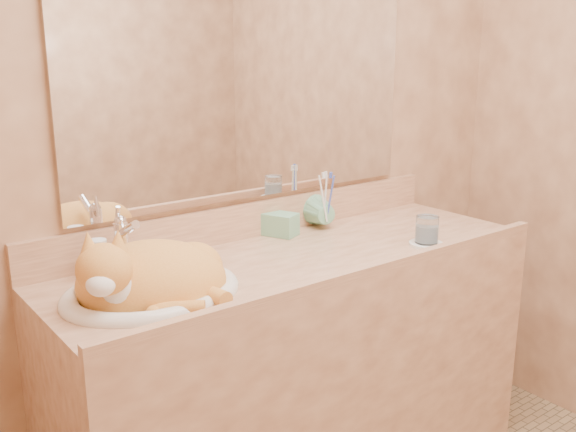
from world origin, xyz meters
TOP-DOWN VIEW (x-y plane):
  - wall_back at (0.00, 1.00)m, footprint 2.40×0.02m
  - vanity_counter at (0.00, 0.72)m, footprint 1.60×0.55m
  - mirror at (0.00, 0.99)m, footprint 1.30×0.02m
  - sink_basin at (-0.52, 0.70)m, footprint 0.48×0.40m
  - faucet at (-0.52, 0.89)m, footprint 0.07×0.14m
  - cat at (-0.54, 0.69)m, footprint 0.49×0.45m
  - soap_dispenser at (0.10, 0.89)m, footprint 0.10×0.11m
  - toothbrush_cup at (0.24, 0.88)m, footprint 0.14×0.14m
  - toothbrushes at (0.24, 0.88)m, footprint 0.04×0.04m
  - saucer at (0.38, 0.55)m, footprint 0.11×0.11m
  - water_glass at (0.38, 0.55)m, footprint 0.07×0.07m
  - lotion_bottle at (-0.59, 0.89)m, footprint 0.05×0.05m

SIDE VIEW (x-z plane):
  - vanity_counter at x=0.00m, z-range 0.00..0.85m
  - saucer at x=0.38m, z-range 0.85..0.86m
  - toothbrush_cup at x=0.24m, z-range 0.85..0.96m
  - water_glass at x=0.38m, z-range 0.86..0.95m
  - lotion_bottle at x=-0.59m, z-range 0.85..0.97m
  - cat at x=-0.54m, z-range 0.80..1.02m
  - sink_basin at x=-0.52m, z-range 0.85..1.00m
  - soap_dispenser at x=0.10m, z-range 0.85..1.02m
  - faucet at x=-0.52m, z-range 0.85..1.04m
  - toothbrushes at x=0.24m, z-range 0.87..1.08m
  - wall_back at x=0.00m, z-range 0.00..2.50m
  - mirror at x=0.00m, z-range 0.99..1.79m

